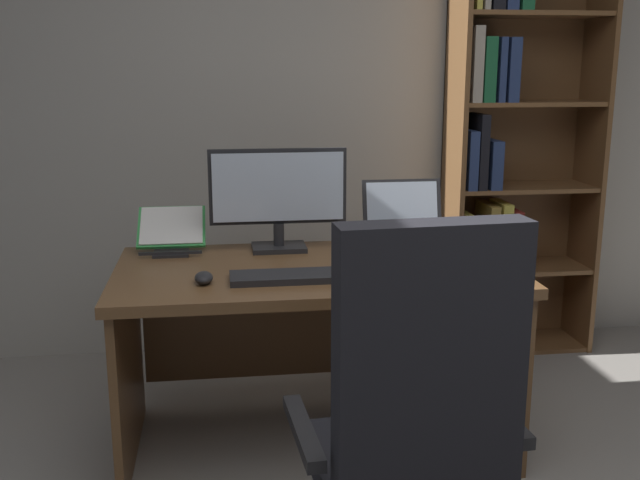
% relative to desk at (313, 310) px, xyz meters
% --- Properties ---
extents(wall_back, '(5.35, 0.12, 2.86)m').
position_rel_desk_xyz_m(wall_back, '(0.23, 1.07, 0.90)').
color(wall_back, '#B2ADA3').
rests_on(wall_back, ground).
extents(desk, '(1.50, 0.80, 0.73)m').
position_rel_desk_xyz_m(desk, '(0.00, 0.00, 0.00)').
color(desk, brown).
rests_on(desk, ground).
extents(bookshelf, '(0.76, 0.33, 2.15)m').
position_rel_desk_xyz_m(bookshelf, '(1.10, 0.83, 0.54)').
color(bookshelf, brown).
rests_on(bookshelf, ground).
extents(office_chair, '(0.63, 0.60, 1.12)m').
position_rel_desk_xyz_m(office_chair, '(0.14, -1.02, -0.06)').
color(office_chair, '#232326').
rests_on(office_chair, ground).
extents(monitor, '(0.56, 0.16, 0.42)m').
position_rel_desk_xyz_m(monitor, '(-0.11, 0.20, 0.42)').
color(monitor, '#232326').
rests_on(monitor, desk).
extents(laptop, '(0.35, 0.32, 0.26)m').
position_rel_desk_xyz_m(laptop, '(0.43, 0.21, 0.26)').
color(laptop, '#232326').
rests_on(laptop, desk).
extents(keyboard, '(0.42, 0.15, 0.02)m').
position_rel_desk_xyz_m(keyboard, '(-0.11, -0.25, 0.21)').
color(keyboard, '#232326').
rests_on(keyboard, desk).
extents(computer_mouse, '(0.06, 0.10, 0.04)m').
position_rel_desk_xyz_m(computer_mouse, '(-0.41, -0.25, 0.22)').
color(computer_mouse, '#232326').
rests_on(computer_mouse, desk).
extents(reading_stand_with_book, '(0.27, 0.27, 0.16)m').
position_rel_desk_xyz_m(reading_stand_with_book, '(-0.55, 0.26, 0.28)').
color(reading_stand_with_book, '#232326').
rests_on(reading_stand_with_book, desk).
extents(open_binder, '(0.52, 0.31, 0.02)m').
position_rel_desk_xyz_m(open_binder, '(0.45, -0.30, 0.21)').
color(open_binder, '#2D84C6').
rests_on(open_binder, desk).
extents(notepad, '(0.18, 0.23, 0.01)m').
position_rel_desk_xyz_m(notepad, '(0.21, -0.02, 0.21)').
color(notepad, white).
rests_on(notepad, desk).
extents(pen, '(0.13, 0.06, 0.01)m').
position_rel_desk_xyz_m(pen, '(0.23, -0.02, 0.22)').
color(pen, black).
rests_on(pen, notepad).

